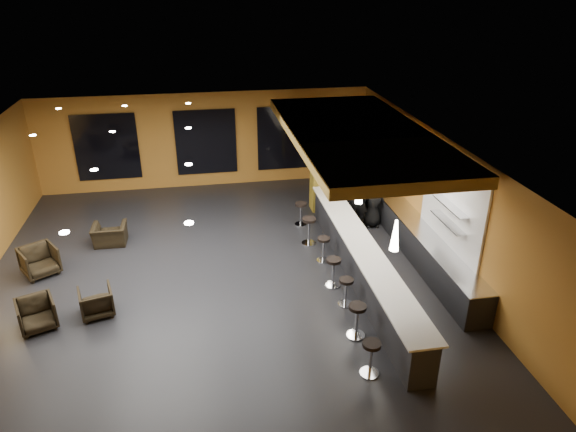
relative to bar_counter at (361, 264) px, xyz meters
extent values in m
cube|color=black|center=(-3.65, 1.00, -0.55)|extent=(12.00, 13.00, 0.10)
cube|color=black|center=(-3.65, 1.00, 3.05)|extent=(12.00, 13.00, 0.10)
cube|color=#A96D26|center=(-3.65, 7.55, 1.25)|extent=(12.00, 0.10, 3.50)
cube|color=#A96D26|center=(-3.65, -5.55, 1.25)|extent=(12.00, 0.10, 3.50)
cube|color=#A96D26|center=(2.40, 1.00, 1.25)|extent=(0.10, 13.00, 3.50)
cube|color=olive|center=(0.35, 2.00, 2.86)|extent=(3.60, 8.00, 0.28)
cube|color=black|center=(-7.15, 7.44, 1.20)|extent=(2.20, 0.06, 2.40)
cube|color=black|center=(-3.65, 7.44, 1.20)|extent=(2.20, 0.06, 2.40)
cube|color=black|center=(-0.65, 7.44, 1.20)|extent=(2.20, 0.06, 2.40)
cube|color=white|center=(2.31, 0.00, 1.50)|extent=(0.06, 3.20, 2.40)
cube|color=black|center=(0.00, 0.00, 0.00)|extent=(0.60, 8.00, 1.00)
cube|color=silver|center=(0.00, 0.00, 0.52)|extent=(0.78, 8.10, 0.05)
cube|color=black|center=(2.00, 0.50, -0.07)|extent=(0.70, 6.00, 0.86)
cube|color=silver|center=(2.00, 0.50, 0.39)|extent=(0.72, 6.00, 0.03)
cube|color=silver|center=(2.17, -0.20, 1.10)|extent=(0.30, 1.50, 0.03)
cube|color=silver|center=(2.17, -0.20, 1.55)|extent=(0.30, 1.50, 0.03)
cube|color=olive|center=(0.00, 4.60, 1.25)|extent=(0.60, 0.60, 3.50)
cone|color=white|center=(0.00, -2.00, 1.85)|extent=(0.20, 0.20, 0.70)
cone|color=white|center=(0.00, 0.50, 1.85)|extent=(0.20, 0.20, 0.70)
cone|color=white|center=(0.00, 3.00, 1.85)|extent=(0.20, 0.20, 0.70)
imported|color=black|center=(0.79, 2.97, 0.43)|extent=(0.79, 0.66, 1.86)
imported|color=black|center=(1.23, 3.45, 0.30)|extent=(0.88, 0.75, 1.61)
imported|color=black|center=(1.35, 3.04, 0.28)|extent=(0.81, 0.57, 1.56)
imported|color=black|center=(-7.77, -0.63, -0.14)|extent=(1.01, 1.02, 0.72)
imported|color=black|center=(-6.53, -0.33, -0.16)|extent=(0.89, 0.91, 0.68)
imported|color=black|center=(-8.29, 1.79, -0.10)|extent=(1.18, 1.19, 0.79)
imported|color=black|center=(-6.69, 3.21, -0.19)|extent=(0.97, 0.85, 0.62)
cylinder|color=silver|center=(-0.86, -3.39, -0.49)|extent=(0.39, 0.39, 0.03)
cylinder|color=silver|center=(-0.86, -3.39, -0.14)|extent=(0.07, 0.07, 0.69)
cylinder|color=black|center=(-0.86, -3.39, 0.24)|extent=(0.37, 0.37, 0.08)
cylinder|color=silver|center=(-0.78, -2.19, -0.48)|extent=(0.41, 0.41, 0.03)
cylinder|color=silver|center=(-0.78, -2.19, -0.12)|extent=(0.07, 0.07, 0.72)
cylinder|color=black|center=(-0.78, -2.19, 0.27)|extent=(0.39, 0.39, 0.08)
cylinder|color=silver|center=(-0.68, -0.99, -0.49)|extent=(0.36, 0.36, 0.03)
cylinder|color=silver|center=(-0.68, -0.99, -0.16)|extent=(0.06, 0.06, 0.64)
cylinder|color=black|center=(-0.68, -0.99, 0.18)|extent=(0.35, 0.35, 0.07)
cylinder|color=silver|center=(-0.77, -0.12, -0.49)|extent=(0.40, 0.40, 0.03)
cylinder|color=silver|center=(-0.77, -0.12, -0.13)|extent=(0.07, 0.07, 0.69)
cylinder|color=black|center=(-0.77, -0.12, 0.24)|extent=(0.38, 0.38, 0.08)
cylinder|color=silver|center=(-0.71, 1.15, -0.49)|extent=(0.37, 0.37, 0.03)
cylinder|color=silver|center=(-0.71, 1.15, -0.16)|extent=(0.06, 0.06, 0.64)
cylinder|color=black|center=(-0.71, 1.15, 0.19)|extent=(0.35, 0.35, 0.07)
cylinder|color=silver|center=(-0.90, 2.21, -0.48)|extent=(0.42, 0.42, 0.03)
cylinder|color=silver|center=(-0.90, 2.21, -0.11)|extent=(0.07, 0.07, 0.74)
cylinder|color=black|center=(-0.90, 2.21, 0.29)|extent=(0.40, 0.40, 0.08)
cylinder|color=silver|center=(-0.88, 3.51, -0.49)|extent=(0.38, 0.38, 0.03)
cylinder|color=silver|center=(-0.88, 3.51, -0.15)|extent=(0.07, 0.07, 0.67)
cylinder|color=black|center=(-0.88, 3.51, 0.21)|extent=(0.36, 0.36, 0.08)
camera|label=1|loc=(-3.86, -10.95, 6.77)|focal=32.00mm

